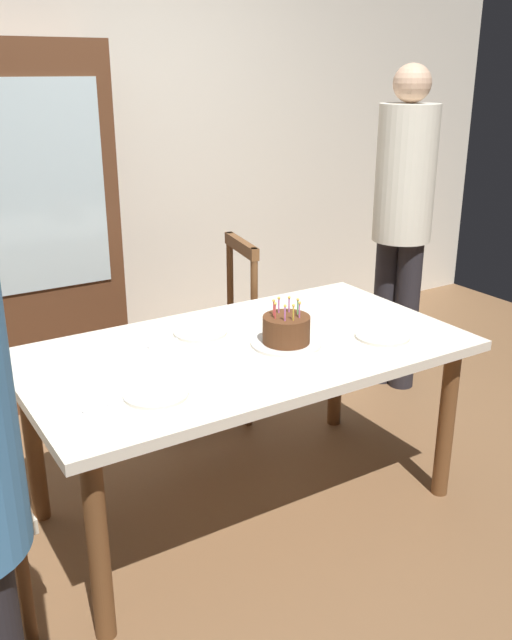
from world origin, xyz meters
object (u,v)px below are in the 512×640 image
at_px(birthday_cake, 286,332).
at_px(chair_spindle_back, 211,336).
at_px(plate_near_celebrant, 156,394).
at_px(plate_far_side, 200,332).
at_px(china_cabinet, 7,232).
at_px(person_guest, 403,211).
at_px(dining_table, 245,365).
at_px(plate_near_guest, 382,336).

height_order(birthday_cake, chair_spindle_back, chair_spindle_back).
xyz_separation_m(birthday_cake, plate_near_celebrant, (-0.62, -0.14, -0.05)).
xyz_separation_m(plate_far_side, china_cabinet, (-0.43, 1.34, 0.21)).
xyz_separation_m(birthday_cake, person_guest, (1.22, 0.66, 0.24)).
bearing_deg(plate_near_celebrant, birthday_cake, 12.83).
bearing_deg(person_guest, plate_far_side, -165.39).
xyz_separation_m(dining_table, person_guest, (1.36, 0.59, 0.38)).
relative_size(dining_table, china_cabinet, 0.91).
height_order(plate_near_celebrant, chair_spindle_back, chair_spindle_back).
bearing_deg(plate_near_guest, person_guest, 43.74).
distance_m(dining_table, person_guest, 1.53).
bearing_deg(plate_near_guest, plate_far_side, 144.80).
height_order(plate_near_celebrant, plate_near_guest, same).
bearing_deg(dining_table, plate_near_celebrant, -155.82).
height_order(plate_near_celebrant, china_cabinet, china_cabinet).
bearing_deg(birthday_cake, person_guest, 28.62).
relative_size(chair_spindle_back, person_guest, 0.53).
distance_m(dining_table, plate_near_celebrant, 0.53).
xyz_separation_m(birthday_cake, plate_far_side, (-0.23, 0.29, -0.05)).
xyz_separation_m(chair_spindle_back, china_cabinet, (-0.79, 0.77, 0.49)).
bearing_deg(plate_far_side, person_guest, 14.61).
relative_size(person_guest, china_cabinet, 0.94).
relative_size(plate_near_celebrant, plate_near_guest, 1.00).
bearing_deg(plate_near_celebrant, plate_near_guest, 0.00).
relative_size(birthday_cake, person_guest, 0.16).
relative_size(plate_far_side, plate_near_guest, 1.00).
xyz_separation_m(plate_near_celebrant, person_guest, (1.84, 0.81, 0.29)).
height_order(plate_near_guest, person_guest, person_guest).
relative_size(birthday_cake, plate_far_side, 1.27).
distance_m(plate_near_celebrant, plate_far_side, 0.58).
height_order(plate_far_side, person_guest, person_guest).
height_order(birthday_cake, person_guest, person_guest).
xyz_separation_m(dining_table, birthday_cake, (0.14, -0.07, 0.14)).
distance_m(plate_far_side, plate_near_guest, 0.74).
bearing_deg(birthday_cake, plate_far_side, 128.92).
distance_m(plate_near_guest, china_cabinet, 2.07).
distance_m(plate_far_side, china_cabinet, 1.43).
distance_m(birthday_cake, plate_near_guest, 0.40).
height_order(plate_far_side, china_cabinet, china_cabinet).
bearing_deg(plate_near_celebrant, chair_spindle_back, 53.39).
bearing_deg(plate_far_side, plate_near_celebrant, -132.34).
height_order(dining_table, person_guest, person_guest).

